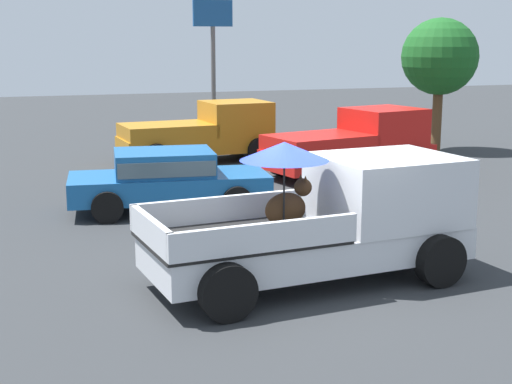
% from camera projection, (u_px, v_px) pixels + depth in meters
% --- Properties ---
extents(ground_plane, '(80.00, 80.00, 0.00)m').
position_uv_depth(ground_plane, '(308.00, 282.00, 11.58)').
color(ground_plane, '#2D3033').
extents(pickup_truck_main, '(5.20, 2.62, 2.21)m').
position_uv_depth(pickup_truck_main, '(335.00, 218.00, 11.58)').
color(pickup_truck_main, black).
rests_on(pickup_truck_main, ground).
extents(pickup_truck_red, '(4.92, 2.44, 1.80)m').
position_uv_depth(pickup_truck_red, '(206.00, 133.00, 22.72)').
color(pickup_truck_red, black).
rests_on(pickup_truck_red, ground).
extents(pickup_truck_far, '(5.07, 2.94, 1.80)m').
position_uv_depth(pickup_truck_far, '(355.00, 144.00, 20.39)').
color(pickup_truck_far, black).
rests_on(pickup_truck_far, ground).
extents(parked_sedan_far, '(4.49, 2.38, 1.33)m').
position_uv_depth(parked_sedan_far, '(167.00, 177.00, 16.22)').
color(parked_sedan_far, black).
rests_on(parked_sedan_far, ground).
extents(motel_sign, '(1.40, 0.16, 5.00)m').
position_uv_depth(motel_sign, '(213.00, 43.00, 25.86)').
color(motel_sign, '#59595B').
rests_on(motel_sign, ground).
extents(tree_by_lot, '(2.51, 2.51, 4.37)m').
position_uv_depth(tree_by_lot, '(440.00, 57.00, 24.28)').
color(tree_by_lot, brown).
rests_on(tree_by_lot, ground).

